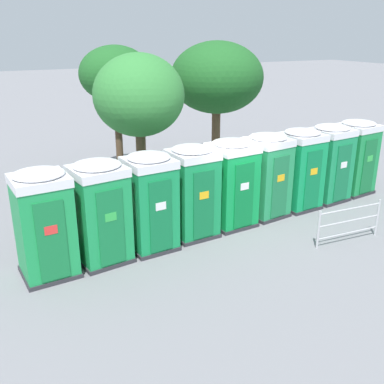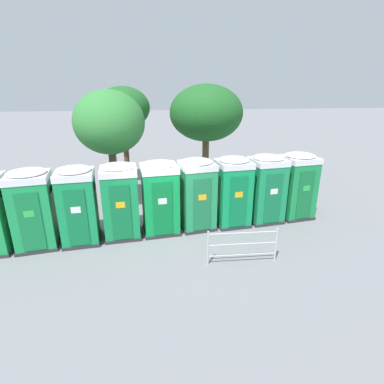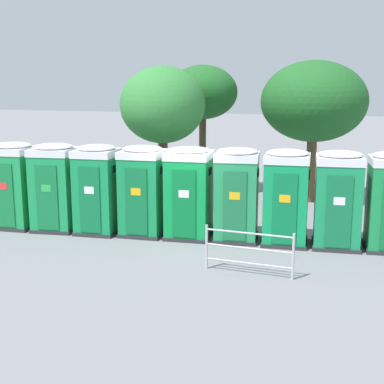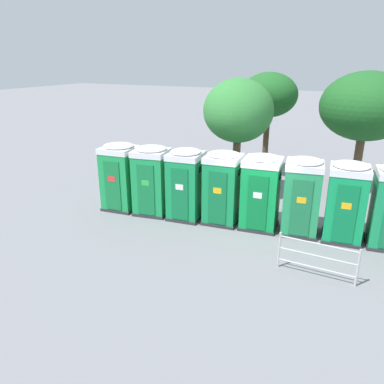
% 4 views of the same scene
% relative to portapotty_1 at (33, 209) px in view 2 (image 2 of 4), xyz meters
% --- Properties ---
extents(ground_plane, '(120.00, 120.00, 0.00)m').
position_rel_portapotty_1_xyz_m(ground_plane, '(3.92, 0.70, -1.28)').
color(ground_plane, slate).
extents(portapotty_1, '(1.37, 1.36, 2.54)m').
position_rel_portapotty_1_xyz_m(portapotty_1, '(0.00, 0.00, 0.00)').
color(portapotty_1, '#2D2D33').
rests_on(portapotty_1, ground).
extents(portapotty_2, '(1.26, 1.29, 2.54)m').
position_rel_portapotty_1_xyz_m(portapotty_2, '(1.32, 0.12, 0.00)').
color(portapotty_2, '#2D2D33').
rests_on(portapotty_2, ground).
extents(portapotty_3, '(1.27, 1.28, 2.54)m').
position_rel_portapotty_1_xyz_m(portapotty_3, '(2.63, 0.33, 0.00)').
color(portapotty_3, '#2D2D33').
rests_on(portapotty_3, ground).
extents(portapotty_4, '(1.33, 1.30, 2.54)m').
position_rel_portapotty_1_xyz_m(portapotty_4, '(3.94, 0.45, -0.00)').
color(portapotty_4, '#2D2D33').
rests_on(portapotty_4, ground).
extents(portapotty_5, '(1.33, 1.35, 2.54)m').
position_rel_portapotty_1_xyz_m(portapotty_5, '(5.26, 0.61, 0.00)').
color(portapotty_5, '#2D2D33').
rests_on(portapotty_5, ground).
extents(portapotty_6, '(1.28, 1.29, 2.54)m').
position_rel_portapotty_1_xyz_m(portapotty_6, '(6.58, 0.69, 0.00)').
color(portapotty_6, '#2D2D33').
rests_on(portapotty_6, ground).
extents(portapotty_7, '(1.33, 1.32, 2.54)m').
position_rel_portapotty_1_xyz_m(portapotty_7, '(7.90, 0.82, 0.00)').
color(portapotty_7, '#2D2D33').
rests_on(portapotty_7, ground).
extents(portapotty_8, '(1.34, 1.34, 2.54)m').
position_rel_portapotty_1_xyz_m(portapotty_8, '(9.21, 0.99, 0.00)').
color(portapotty_8, '#2D2D33').
rests_on(portapotty_8, ground).
extents(street_tree_0, '(2.63, 2.63, 4.91)m').
position_rel_portapotty_1_xyz_m(street_tree_0, '(2.52, 6.37, 2.57)').
color(street_tree_0, '#4C3826').
rests_on(street_tree_0, ground).
extents(street_tree_1, '(3.73, 3.73, 5.02)m').
position_rel_portapotty_1_xyz_m(street_tree_1, '(6.66, 6.20, 2.30)').
color(street_tree_1, brown).
rests_on(street_tree_1, ground).
extents(street_tree_2, '(2.75, 2.75, 4.78)m').
position_rel_portapotty_1_xyz_m(street_tree_2, '(2.19, 3.04, 2.23)').
color(street_tree_2, brown).
rests_on(street_tree_2, ground).
extents(event_barrier, '(2.06, 0.16, 1.05)m').
position_rel_portapotty_1_xyz_m(event_barrier, '(6.16, -1.94, -0.72)').
color(event_barrier, '#B7B7BC').
rests_on(event_barrier, ground).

